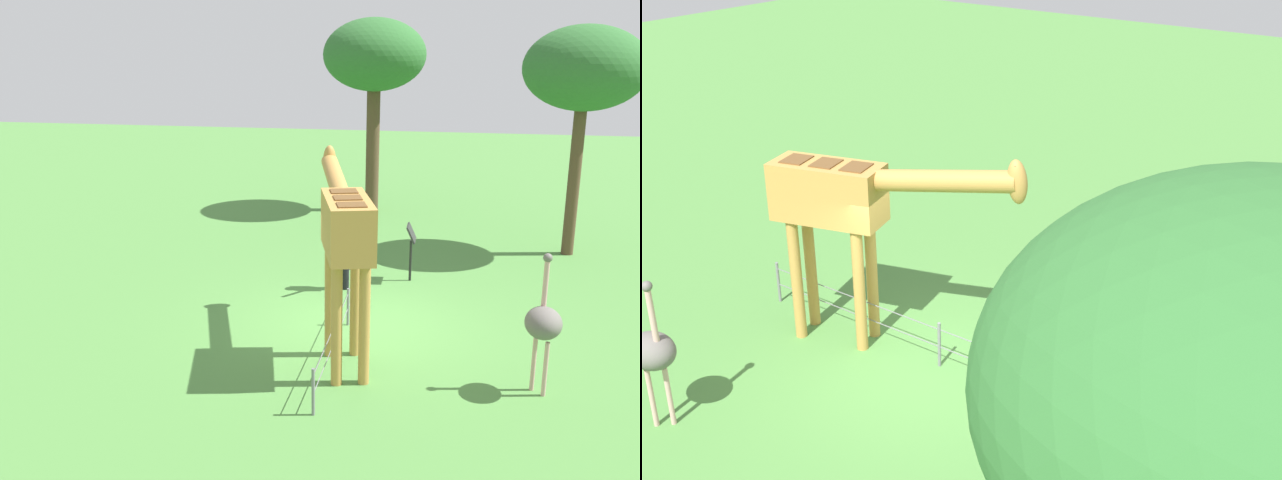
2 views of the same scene
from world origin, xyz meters
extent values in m
plane|color=#4C843D|center=(0.00, 0.00, 0.00)|extent=(60.00, 60.00, 0.00)
cylinder|color=#BC8942|center=(-1.41, 0.27, 1.02)|extent=(0.18, 0.18, 2.04)
cylinder|color=#BC8942|center=(-1.29, -0.15, 1.02)|extent=(0.18, 0.18, 2.04)
cylinder|color=#BC8942|center=(-2.47, -0.02, 1.02)|extent=(0.18, 0.18, 2.04)
cylinder|color=#BC8942|center=(-2.35, -0.44, 1.02)|extent=(0.18, 0.18, 2.04)
cube|color=#BC8942|center=(-1.88, -0.08, 2.49)|extent=(1.82, 1.13, 0.90)
cube|color=brown|center=(-1.40, 0.05, 2.95)|extent=(0.46, 0.52, 0.02)
cube|color=brown|center=(-1.88, -0.08, 2.95)|extent=(0.46, 0.52, 0.02)
cube|color=brown|center=(-2.36, -0.22, 2.95)|extent=(0.46, 0.52, 0.02)
cylinder|color=#BC8942|center=(-0.17, 0.39, 2.90)|extent=(2.39, 0.94, 0.59)
ellipsoid|color=#BC8942|center=(0.96, 0.70, 3.04)|extent=(0.41, 0.34, 0.67)
cylinder|color=brown|center=(0.96, 0.76, 3.22)|extent=(0.05, 0.05, 0.14)
cylinder|color=brown|center=(0.96, 0.64, 3.22)|extent=(0.05, 0.05, 0.14)
cylinder|color=black|center=(2.03, 0.50, 0.39)|extent=(0.14, 0.14, 0.78)
cylinder|color=black|center=(2.06, 0.70, 0.39)|extent=(0.14, 0.14, 0.78)
cube|color=#93C699|center=(2.04, 0.60, 1.06)|extent=(0.29, 0.39, 0.55)
sphere|color=#D8AD8C|center=(2.04, 0.60, 1.47)|extent=(0.22, 0.22, 0.22)
cylinder|color=#D8AD8C|center=(1.73, 0.49, 1.48)|extent=(0.45, 0.14, 0.45)
cylinder|color=#D8AD8C|center=(2.07, 0.82, 1.05)|extent=(0.08, 0.08, 0.50)
cube|color=brown|center=(2.06, 0.38, 0.88)|extent=(0.15, 0.21, 0.24)
cylinder|color=#CC9E93|center=(-2.10, -3.10, 0.45)|extent=(0.07, 0.07, 0.90)
cylinder|color=#CC9E93|center=(-2.26, -3.26, 0.45)|extent=(0.07, 0.07, 0.90)
ellipsoid|color=#66605B|center=(-2.18, -3.18, 1.18)|extent=(0.70, 0.56, 0.49)
cylinder|color=#CC9E93|center=(-2.03, -3.18, 1.73)|extent=(0.08, 0.08, 0.80)
sphere|color=#66605B|center=(-2.03, -3.18, 2.18)|extent=(0.14, 0.14, 0.14)
cylinder|color=brown|center=(5.74, -4.71, 1.90)|extent=(0.30, 0.30, 3.79)
ellipsoid|color=#2D662D|center=(5.74, -4.71, 4.68)|extent=(2.94, 2.94, 2.06)
cylinder|color=brown|center=(9.68, 0.81, 1.96)|extent=(0.42, 0.42, 3.93)
ellipsoid|color=#2D662D|center=(9.68, 0.81, 4.88)|extent=(3.16, 3.16, 2.21)
cylinder|color=black|center=(2.88, -0.86, 0.47)|extent=(0.06, 0.06, 0.95)
cube|color=#2D2D2D|center=(2.88, -0.86, 1.13)|extent=(0.56, 0.21, 0.38)
cylinder|color=slate|center=(-3.50, 0.16, 0.38)|extent=(0.05, 0.05, 0.75)
cylinder|color=slate|center=(0.00, 0.16, 0.38)|extent=(0.05, 0.05, 0.75)
cylinder|color=slate|center=(3.50, 0.16, 0.38)|extent=(0.05, 0.05, 0.75)
cube|color=slate|center=(0.00, 0.16, 0.64)|extent=(7.00, 0.01, 0.01)
cube|color=slate|center=(0.00, 0.16, 0.34)|extent=(7.00, 0.01, 0.01)
camera|label=1|loc=(-12.81, -1.68, 5.40)|focal=40.18mm
camera|label=2|loc=(6.42, -8.22, 6.95)|focal=45.91mm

